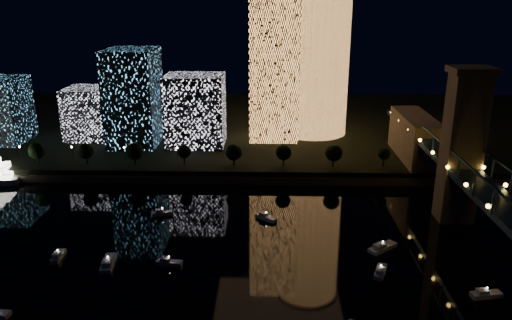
{
  "coord_description": "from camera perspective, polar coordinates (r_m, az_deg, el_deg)",
  "views": [
    {
      "loc": [
        3.74,
        -102.18,
        70.77
      ],
      "look_at": [
        -0.26,
        55.0,
        18.29
      ],
      "focal_mm": 35.0,
      "sensor_mm": 36.0,
      "label": 1
    }
  ],
  "objects": [
    {
      "name": "motorboats",
      "position": [
        133.39,
        -1.99,
        -13.18
      ],
      "size": [
        125.11,
        82.3,
        2.78
      ],
      "color": "silver",
      "rests_on": "ground"
    },
    {
      "name": "esplanade_trees",
      "position": [
        203.57,
        -10.08,
        0.94
      ],
      "size": [
        165.97,
        6.98,
        8.99
      ],
      "color": "black",
      "rests_on": "far_bank"
    },
    {
      "name": "street_lamps",
      "position": [
        209.1,
        -9.01,
        1.05
      ],
      "size": [
        132.7,
        0.7,
        5.65
      ],
      "color": "black",
      "rests_on": "far_bank"
    },
    {
      "name": "midrise_blocks",
      "position": [
        238.81,
        -15.9,
        5.97
      ],
      "size": [
        114.22,
        33.52,
        42.89
      ],
      "color": "silver",
      "rests_on": "far_bank"
    },
    {
      "name": "tower_rectangular",
      "position": [
        234.24,
        2.1,
        11.12
      ],
      "size": [
        22.56,
        22.56,
        71.79
      ],
      "primitive_type": "cube",
      "color": "#F39B4D",
      "rests_on": "far_bank"
    },
    {
      "name": "tower_cylindrical",
      "position": [
        243.98,
        6.85,
        12.7
      ],
      "size": [
        34.0,
        34.0,
        83.4
      ],
      "color": "#F39B4D",
      "rests_on": "far_bank"
    },
    {
      "name": "seawall",
      "position": [
        196.81,
        0.28,
        -2.15
      ],
      "size": [
        420.0,
        6.0,
        3.0
      ],
      "primitive_type": "cube",
      "color": "#6B5E4C",
      "rests_on": "ground"
    },
    {
      "name": "far_bank",
      "position": [
        270.95,
        0.62,
        3.86
      ],
      "size": [
        420.0,
        160.0,
        5.0
      ],
      "primitive_type": "cube",
      "color": "black",
      "rests_on": "ground"
    },
    {
      "name": "ground",
      "position": [
        124.35,
        -0.55,
        -16.23
      ],
      "size": [
        520.0,
        520.0,
        0.0
      ],
      "primitive_type": "plane",
      "color": "black",
      "rests_on": "ground"
    }
  ]
}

